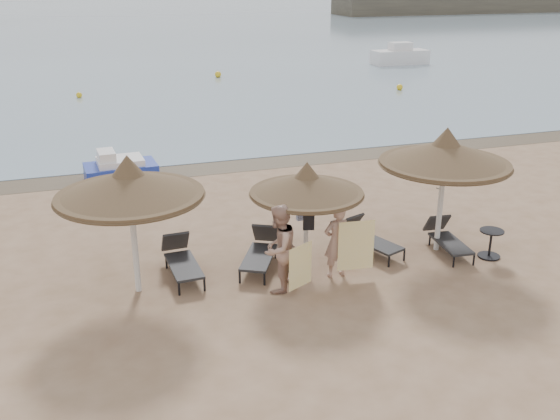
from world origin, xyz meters
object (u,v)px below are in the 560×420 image
(pedal_boat, at_px, (120,169))
(person_right, at_px, (337,236))
(lounger_far_left, at_px, (181,259))
(person_left, at_px, (279,242))
(palapa_center, at_px, (307,184))
(side_table, at_px, (490,244))
(lounger_near_left, at_px, (261,250))
(lounger_far_right, at_px, (447,237))
(palapa_left, at_px, (129,185))
(palapa_right, at_px, (445,154))
(lounger_near_right, at_px, (367,237))

(pedal_boat, bearing_deg, person_right, -68.15)
(lounger_far_left, relative_size, person_left, 0.83)
(pedal_boat, bearing_deg, palapa_center, -69.44)
(lounger_far_left, bearing_deg, palapa_center, -14.39)
(side_table, bearing_deg, lounger_near_left, 166.36)
(lounger_far_right, bearing_deg, lounger_near_left, 177.72)
(person_right, bearing_deg, side_table, 172.40)
(lounger_far_right, bearing_deg, side_table, -34.02)
(lounger_near_left, height_order, side_table, lounger_near_left)
(person_right, distance_m, pedal_boat, 9.18)
(lounger_near_left, relative_size, pedal_boat, 0.81)
(lounger_far_right, distance_m, person_left, 4.53)
(palapa_left, xyz_separation_m, person_left, (2.82, -0.86, -1.26))
(lounger_far_left, bearing_deg, side_table, -13.74)
(palapa_left, bearing_deg, pedal_boat, 88.06)
(lounger_far_left, bearing_deg, palapa_right, -8.46)
(lounger_far_left, height_order, person_left, person_left)
(lounger_near_right, bearing_deg, person_left, -175.88)
(lounger_near_left, bearing_deg, person_right, -8.47)
(palapa_center, height_order, person_left, palapa_center)
(lounger_far_left, height_order, pedal_boat, pedal_boat)
(palapa_left, distance_m, pedal_boat, 7.89)
(palapa_left, relative_size, palapa_right, 0.98)
(lounger_near_left, height_order, person_right, person_right)
(palapa_center, distance_m, pedal_boat, 8.58)
(palapa_left, height_order, lounger_near_right, palapa_left)
(side_table, bearing_deg, palapa_left, 173.82)
(lounger_near_right, xyz_separation_m, pedal_boat, (-5.17, 7.29, 0.03))
(lounger_near_left, height_order, lounger_far_right, lounger_near_left)
(lounger_near_left, bearing_deg, person_left, -61.21)
(palapa_center, distance_m, side_table, 4.68)
(palapa_center, distance_m, lounger_near_right, 2.40)
(palapa_right, distance_m, person_left, 4.49)
(lounger_near_right, xyz_separation_m, lounger_far_right, (1.81, -0.57, -0.02))
(palapa_left, relative_size, palapa_center, 1.19)
(palapa_right, xyz_separation_m, person_left, (-4.23, -0.75, -1.30))
(person_right, xyz_separation_m, pedal_boat, (-3.94, 8.27, -0.57))
(palapa_right, xyz_separation_m, person_right, (-2.85, -0.53, -1.44))
(palapa_right, bearing_deg, palapa_left, 179.11)
(pedal_boat, bearing_deg, lounger_far_right, -52.05)
(lounger_far_left, relative_size, pedal_boat, 0.80)
(palapa_left, relative_size, lounger_far_left, 1.64)
(palapa_left, xyz_separation_m, palapa_center, (3.71, -0.05, -0.37))
(palapa_center, height_order, palapa_right, palapa_right)
(palapa_center, xyz_separation_m, side_table, (4.29, -0.81, -1.66))
(palapa_right, xyz_separation_m, pedal_boat, (-6.79, 7.75, -2.01))
(side_table, height_order, person_right, person_right)
(palapa_left, height_order, side_table, palapa_left)
(lounger_far_right, xyz_separation_m, pedal_boat, (-6.98, 7.86, 0.05))
(palapa_center, bearing_deg, lounger_far_right, -2.84)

